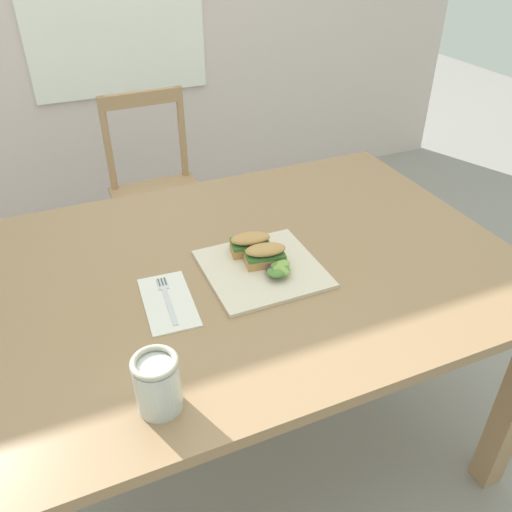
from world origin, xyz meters
TOP-DOWN VIEW (x-y plane):
  - ground_plane at (0.00, 0.00)m, footprint 8.40×8.40m
  - dining_table at (-0.05, -0.09)m, footprint 1.37×1.01m
  - chair_wooden_far at (-0.07, 0.95)m, footprint 0.41×0.41m
  - plate_lunch at (-0.05, -0.14)m, footprint 0.29×0.29m
  - sandwich_half_front at (-0.04, -0.13)m, footprint 0.11×0.08m
  - sandwich_half_back at (-0.05, -0.06)m, footprint 0.11×0.08m
  - salad_mixed_greens at (-0.03, -0.18)m, footprint 0.08×0.11m
  - napkin_folded at (-0.31, -0.17)m, footprint 0.13×0.23m
  - fork_on_napkin at (-0.31, -0.16)m, footprint 0.03×0.19m
  - mason_jar_iced_tea at (-0.41, -0.47)m, footprint 0.09×0.09m

SIDE VIEW (x-z plane):
  - ground_plane at x=0.00m, z-range 0.00..0.00m
  - chair_wooden_far at x=-0.07m, z-range 0.01..0.88m
  - dining_table at x=-0.05m, z-range 0.26..1.00m
  - napkin_folded at x=-0.31m, z-range 0.74..0.74m
  - plate_lunch at x=-0.05m, z-range 0.74..0.75m
  - fork_on_napkin at x=-0.31m, z-range 0.74..0.75m
  - salad_mixed_greens at x=-0.03m, z-range 0.75..0.78m
  - sandwich_half_front at x=-0.04m, z-range 0.75..0.81m
  - sandwich_half_back at x=-0.05m, z-range 0.75..0.81m
  - mason_jar_iced_tea at x=-0.41m, z-range 0.73..0.86m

